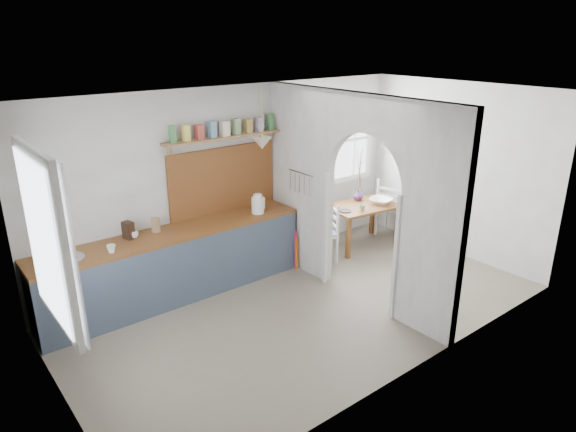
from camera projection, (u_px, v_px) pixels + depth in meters
floor at (309, 308)px, 6.42m from camera, size 5.80×3.20×0.01m
ceiling at (312, 96)px, 5.54m from camera, size 5.80×3.20×0.01m
walls at (310, 210)px, 5.98m from camera, size 5.81×3.21×2.60m
partition at (350, 186)px, 6.38m from camera, size 0.12×3.20×2.60m
kitchen_window at (44, 241)px, 4.18m from camera, size 0.10×1.16×1.50m
nook_window at (332, 143)px, 8.08m from camera, size 1.76×0.10×1.30m
counter at (175, 263)px, 6.58m from camera, size 3.50×0.60×0.90m
sink at (66, 259)px, 5.65m from camera, size 0.40×0.40×0.02m
backsplash at (223, 180)px, 7.00m from camera, size 1.65×0.03×0.90m
shelf at (225, 133)px, 6.72m from camera, size 1.75×0.20×0.21m
pendant_lamp at (262, 143)px, 6.72m from camera, size 0.26×0.26×0.16m
utensil_rail at (301, 173)px, 6.95m from camera, size 0.02×0.50×0.02m
dining_table at (361, 225)px, 8.19m from camera, size 1.18×0.86×0.68m
chair_left at (321, 232)px, 7.59m from camera, size 0.55×0.55×0.92m
chair_right at (393, 206)px, 8.62m from camera, size 0.56×0.56×0.98m
kettle at (258, 204)px, 7.02m from camera, size 0.27×0.24×0.27m
mug_a at (111, 249)px, 5.79m from camera, size 0.13×0.13×0.09m
mug_b at (133, 234)px, 6.19m from camera, size 0.15×0.15×0.10m
knife_block at (128, 230)px, 6.16m from camera, size 0.12×0.15×0.21m
jar at (156, 225)px, 6.38m from camera, size 0.13×0.13×0.18m
towel_magenta at (296, 252)px, 7.37m from camera, size 0.02×0.03×0.61m
towel_orange at (297, 253)px, 7.37m from camera, size 0.02×0.03×0.49m
bowl at (381, 201)px, 8.13m from camera, size 0.43×0.43×0.09m
table_cup at (362, 208)px, 7.81m from camera, size 0.10×0.10×0.09m
plate at (345, 211)px, 7.78m from camera, size 0.21×0.21×0.01m
vase at (358, 195)px, 8.28m from camera, size 0.20×0.20×0.17m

